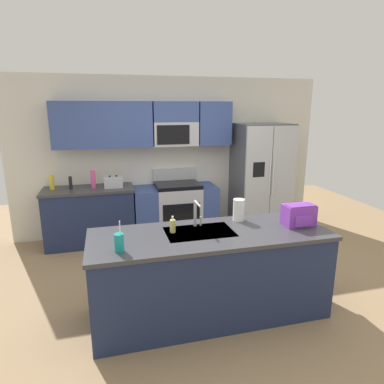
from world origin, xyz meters
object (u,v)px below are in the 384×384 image
(toaster, at_px, (113,182))
(bottle_pink, at_px, (93,179))
(bottle_yellow, at_px, (52,182))
(sink_faucet, at_px, (196,212))
(soap_dispenser, at_px, (173,226))
(refrigerator, at_px, (261,178))
(drink_cup_teal, at_px, (119,243))
(pepper_mill, at_px, (71,183))
(paper_towel_roll, at_px, (239,210))
(backpack, at_px, (299,215))
(range_oven, at_px, (175,210))

(toaster, height_order, bottle_pink, bottle_pink)
(toaster, bearing_deg, bottle_yellow, 173.23)
(bottle_yellow, bearing_deg, sink_faucet, -51.57)
(sink_faucet, relative_size, soap_dispenser, 1.66)
(refrigerator, bearing_deg, toaster, 179.55)
(bottle_yellow, xyz_separation_m, drink_cup_teal, (0.88, -2.55, -0.03))
(pepper_mill, bearing_deg, drink_cup_teal, -76.27)
(drink_cup_teal, distance_m, paper_towel_roll, 1.41)
(bottle_pink, height_order, drink_cup_teal, drink_cup_teal)
(refrigerator, xyz_separation_m, backpack, (-0.64, -2.22, 0.09))
(toaster, xyz_separation_m, paper_towel_roll, (1.29, -1.93, 0.03))
(range_oven, distance_m, soap_dispenser, 2.28)
(refrigerator, relative_size, backpack, 5.78)
(sink_faucet, distance_m, drink_cup_teal, 0.91)
(toaster, relative_size, paper_towel_roll, 1.17)
(soap_dispenser, bearing_deg, paper_towel_roll, 13.03)
(refrigerator, height_order, bottle_pink, refrigerator)
(pepper_mill, height_order, bottle_pink, bottle_pink)
(bottle_pink, height_order, backpack, bottle_pink)
(soap_dispenser, bearing_deg, bottle_pink, 110.66)
(drink_cup_teal, bearing_deg, paper_towel_roll, 21.24)
(refrigerator, xyz_separation_m, drink_cup_teal, (-2.51, -2.42, 0.06))
(bottle_pink, bearing_deg, range_oven, 0.72)
(refrigerator, distance_m, toaster, 2.48)
(refrigerator, height_order, drink_cup_teal, refrigerator)
(pepper_mill, distance_m, bottle_pink, 0.34)
(drink_cup_teal, height_order, soap_dispenser, drink_cup_teal)
(sink_faucet, bearing_deg, pepper_mill, 124.34)
(pepper_mill, bearing_deg, sink_faucet, -55.66)
(drink_cup_teal, relative_size, paper_towel_roll, 1.17)
(soap_dispenser, bearing_deg, bottle_yellow, 122.59)
(range_oven, bearing_deg, backpack, -69.59)
(sink_faucet, xyz_separation_m, soap_dispenser, (-0.27, -0.09, -0.10))
(drink_cup_teal, relative_size, backpack, 0.88)
(bottle_pink, relative_size, backpack, 0.86)
(sink_faucet, bearing_deg, bottle_yellow, 128.43)
(paper_towel_roll, relative_size, backpack, 0.75)
(bottle_yellow, xyz_separation_m, paper_towel_roll, (2.19, -2.04, 0.01))
(refrigerator, height_order, toaster, refrigerator)
(bottle_pink, distance_m, soap_dispenser, 2.30)
(backpack, bearing_deg, paper_towel_roll, 150.80)
(pepper_mill, distance_m, paper_towel_roll, 2.76)
(soap_dispenser, relative_size, paper_towel_roll, 0.71)
(bottle_pink, distance_m, drink_cup_teal, 2.49)
(range_oven, height_order, drink_cup_teal, drink_cup_teal)
(toaster, height_order, bottle_yellow, bottle_yellow)
(paper_towel_roll, bearing_deg, bottle_yellow, 137.07)
(bottle_pink, relative_size, soap_dispenser, 1.63)
(bottle_yellow, bearing_deg, drink_cup_teal, -70.90)
(range_oven, bearing_deg, paper_towel_roll, -81.35)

